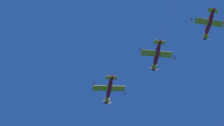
% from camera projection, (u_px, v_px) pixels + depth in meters
% --- Properties ---
extents(airplane_lead, '(9.07, 9.50, 4.27)m').
position_uv_depth(airplane_lead, '(109.00, 90.00, 73.27)').
color(airplane_lead, red).
extents(airplane_left_wingman, '(9.01, 9.52, 3.96)m').
position_uv_depth(airplane_left_wingman, '(157.00, 55.00, 70.58)').
color(airplane_left_wingman, red).
extents(airplane_right_wingman, '(9.06, 9.51, 4.19)m').
position_uv_depth(airplane_right_wingman, '(209.00, 24.00, 69.85)').
color(airplane_right_wingman, red).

